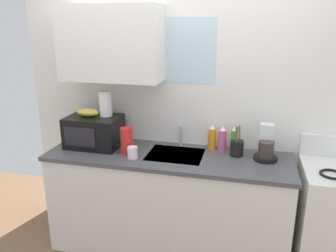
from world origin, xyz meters
TOP-DOWN VIEW (x-y plane):
  - kitchen_wall_assembly at (-0.10, 0.31)m, footprint 2.81×0.42m
  - counter_unit at (0.00, 0.00)m, footprint 2.04×0.63m
  - sink_faucet at (0.06, 0.24)m, footprint 0.03×0.03m
  - microwave at (-0.69, 0.05)m, footprint 0.46×0.35m
  - banana_bunch at (-0.74, 0.05)m, footprint 0.20×0.11m
  - paper_towel_roll at (-0.59, 0.10)m, footprint 0.11×0.11m
  - coffee_maker at (0.79, 0.11)m, footprint 0.19×0.21m
  - dish_soap_bottle_orange at (0.34, 0.22)m, footprint 0.07×0.07m
  - dish_soap_bottle_pink at (0.43, 0.21)m, footprint 0.07×0.07m
  - dish_soap_bottle_green at (0.53, 0.16)m, footprint 0.06×0.06m
  - cereal_canister at (-0.35, -0.05)m, footprint 0.10×0.10m
  - mug_white at (-0.26, -0.14)m, footprint 0.08×0.08m
  - utensil_crock at (0.56, 0.12)m, footprint 0.11×0.11m

SIDE VIEW (x-z plane):
  - counter_unit at x=0.00m, z-range 0.01..0.91m
  - mug_white at x=-0.26m, z-range 0.90..0.99m
  - utensil_crock at x=0.56m, z-range 0.84..1.10m
  - sink_faucet at x=0.06m, z-range 0.90..1.08m
  - dish_soap_bottle_pink at x=0.43m, z-range 0.89..1.11m
  - dish_soap_bottle_orange at x=0.34m, z-range 0.89..1.11m
  - coffee_maker at x=0.79m, z-range 0.86..1.14m
  - cereal_canister at x=-0.35m, z-range 0.90..1.12m
  - dish_soap_bottle_green at x=0.53m, z-range 0.89..1.13m
  - microwave at x=-0.69m, z-range 0.90..1.17m
  - banana_bunch at x=-0.74m, z-range 1.17..1.24m
  - paper_towel_roll at x=-0.59m, z-range 1.17..1.39m
  - kitchen_wall_assembly at x=-0.10m, z-range 0.11..2.61m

